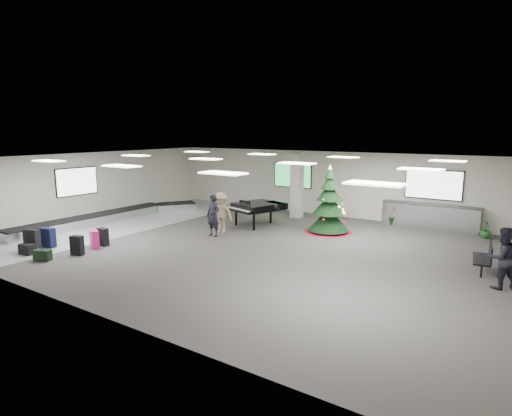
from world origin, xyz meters
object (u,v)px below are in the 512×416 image
Objects in this scene: grand_piano at (257,207)px; potted_plant_right at (486,229)px; christmas_tree at (329,210)px; potted_plant_left at (394,215)px; baggage_carousel at (111,217)px; pink_suitcase at (94,239)px; traveler_a at (213,216)px; traveler_b at (221,213)px; service_counter at (430,216)px; traveler_bench at (502,258)px; bench at (486,256)px.

grand_piano is 9.39m from potted_plant_right.
grand_piano is (-3.22, -0.59, -0.11)m from christmas_tree.
potted_plant_left is (5.08, 3.55, -0.41)m from grand_piano.
grand_piano is (6.26, 3.03, 0.65)m from baggage_carousel.
christmas_tree is (6.01, 7.02, 0.64)m from pink_suitcase.
traveler_a is (5.88, 0.43, 0.64)m from baggage_carousel.
traveler_b is (5.73, 1.12, 0.64)m from baggage_carousel.
service_counter is 4.46× the size of potted_plant_left.
pink_suitcase is at bearing -119.78° from traveler_a.
baggage_carousel is 3.40× the size of christmas_tree.
service_counter is at bearing -101.22° from traveler_bench.
traveler_b is (-0.53, -1.92, -0.02)m from grand_piano.
traveler_bench is at bearing 37.86° from pink_suitcase.
pink_suitcase is at bearing -96.14° from grand_piano.
potted_plant_right is at bearing 20.48° from traveler_b.
christmas_tree is 1.67× the size of traveler_a.
traveler_bench reaches higher than pink_suitcase.
potted_plant_right is at bearing 24.76° from christmas_tree.
bench reaches higher than potted_plant_right.
service_counter is (12.84, 6.73, 0.33)m from baggage_carousel.
service_counter is 2.38× the size of traveler_bench.
traveler_a is 8.23m from potted_plant_left.
service_counter is at bearing 46.56° from grand_piano.
pink_suitcase is at bearing -140.39° from potted_plant_right.
pink_suitcase is at bearing -130.53° from christmas_tree.
potted_plant_left is (1.85, 2.96, -0.52)m from christmas_tree.
bench is (2.71, -5.23, -0.04)m from service_counter.
traveler_b is (-3.75, -2.50, -0.13)m from christmas_tree.
baggage_carousel is 16.06m from traveler_bench.
potted_plant_left reaches higher than potted_plant_right.
pink_suitcase is at bearing -21.32° from traveler_bench.
bench is at bearing -62.61° from service_counter.
traveler_a reaches higher than bench.
service_counter is 1.52m from potted_plant_left.
potted_plant_left is at bearing 52.19° from grand_piano.
bench is 0.86× the size of traveler_bench.
baggage_carousel is 14.50m from service_counter.
traveler_bench is (10.17, -0.19, -0.00)m from traveler_a.
potted_plant_left is (11.33, 6.58, 0.24)m from baggage_carousel.
baggage_carousel is 3.88× the size of grand_piano.
traveler_bench is (16.05, 0.25, 0.64)m from baggage_carousel.
traveler_b is at bearing -88.21° from grand_piano.
pink_suitcase is 4.56m from traveler_a.
service_counter reaches higher than baggage_carousel.
christmas_tree is 7.38m from traveler_bench.
traveler_bench is (12.57, 3.65, 0.51)m from pink_suitcase.
service_counter is at bearing 68.92° from pink_suitcase.
grand_piano is 3.50× the size of potted_plant_right.
grand_piano is at bearing -169.68° from christmas_tree.
traveler_a is at bearing 4.22° from baggage_carousel.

